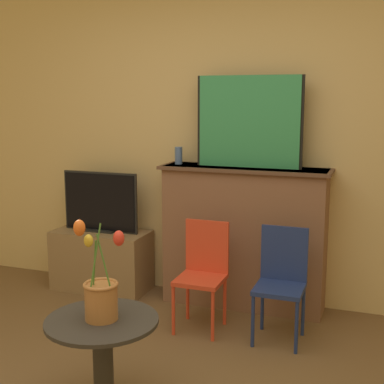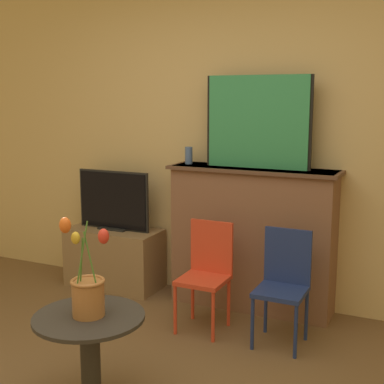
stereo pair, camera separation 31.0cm
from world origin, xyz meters
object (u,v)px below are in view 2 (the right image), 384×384
at_px(chair_blue, 284,280).
at_px(chair_red, 206,269).
at_px(painting, 258,122).
at_px(tv_monitor, 113,201).
at_px(vase_tulips, 88,290).

bearing_deg(chair_blue, chair_red, -178.90).
distance_m(painting, chair_red, 1.13).
relative_size(tv_monitor, vase_tulips, 1.27).
bearing_deg(painting, tv_monitor, -177.24).
distance_m(chair_blue, vase_tulips, 1.40).
bearing_deg(tv_monitor, chair_blue, -14.67).
distance_m(tv_monitor, vase_tulips, 1.86).
bearing_deg(chair_red, vase_tulips, -96.10).
bearing_deg(tv_monitor, painting, 2.76).
distance_m(painting, chair_blue, 1.17).
xyz_separation_m(painting, vase_tulips, (-0.32, -1.68, -0.77)).
bearing_deg(tv_monitor, chair_red, -22.31).
xyz_separation_m(painting, tv_monitor, (-1.24, -0.06, -0.68)).
height_order(chair_blue, vase_tulips, vase_tulips).
height_order(painting, vase_tulips, painting).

